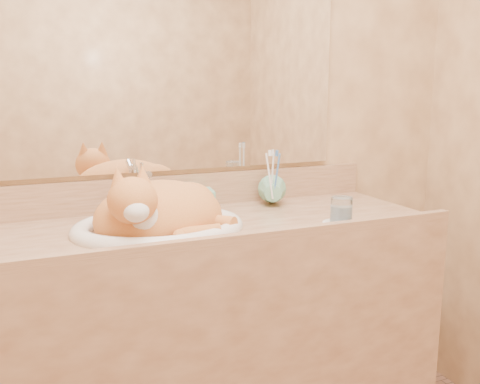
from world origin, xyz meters
name	(u,v)px	position (x,y,z in m)	size (l,w,h in m)	color
wall_back	(167,97)	(0.00, 1.00, 1.25)	(2.40, 0.02, 2.50)	#9B6F46
vanity_counter	(196,346)	(0.00, 0.72, 0.42)	(1.60, 0.55, 0.85)	brown
mirror	(167,56)	(0.00, 0.99, 1.39)	(1.30, 0.02, 0.80)	white
sink_basin	(158,204)	(-0.12, 0.70, 0.93)	(0.52, 0.44, 0.16)	white
faucet	(143,191)	(-0.12, 0.91, 0.93)	(0.04, 0.12, 0.17)	white
cat	(157,210)	(-0.13, 0.69, 0.92)	(0.41, 0.34, 0.22)	#C3692D
soap_dispenser	(205,190)	(0.09, 0.86, 0.93)	(0.07, 0.08, 0.17)	#6DAF8C
toothbrush_cup	(273,195)	(0.34, 0.84, 0.90)	(0.11, 0.11, 0.10)	#6DAF8C
toothbrushes	(273,173)	(0.34, 0.84, 0.98)	(0.04, 0.04, 0.22)	white
saucer	(341,224)	(0.43, 0.53, 0.85)	(0.12, 0.12, 0.01)	white
water_glass	(341,210)	(0.43, 0.53, 0.90)	(0.07, 0.07, 0.08)	white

